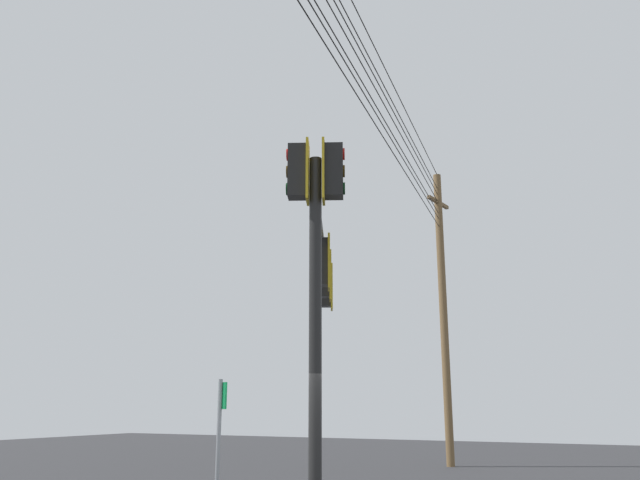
{
  "coord_description": "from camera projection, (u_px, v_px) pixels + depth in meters",
  "views": [
    {
      "loc": [
        -4.9,
        8.44,
        2.04
      ],
      "look_at": [
        0.38,
        -2.17,
        5.09
      ],
      "focal_mm": 36.07,
      "sensor_mm": 36.0,
      "label": 1
    }
  ],
  "objects": [
    {
      "name": "route_sign_primary",
      "position": [
        219.0,
        439.0,
        10.42
      ],
      "size": [
        0.27,
        0.18,
        2.45
      ],
      "color": "slate",
      "rests_on": "ground"
    },
    {
      "name": "signal_mast_assembly",
      "position": [
        320.0,
        264.0,
        11.73
      ],
      "size": [
        3.05,
        5.89,
        6.27
      ],
      "color": "black",
      "rests_on": "ground"
    },
    {
      "name": "utility_pole_wooden",
      "position": [
        443.0,
        310.0,
        23.17
      ],
      "size": [
        0.36,
        1.67,
        10.52
      ],
      "color": "brown",
      "rests_on": "ground"
    }
  ]
}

